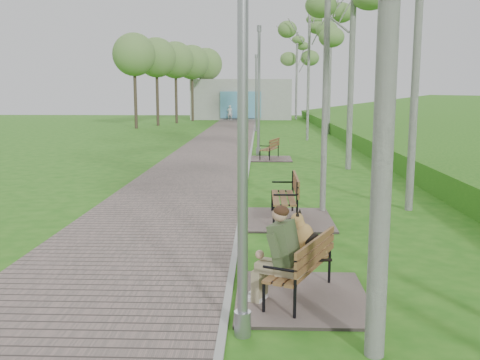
{
  "coord_description": "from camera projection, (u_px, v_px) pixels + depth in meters",
  "views": [
    {
      "loc": [
        0.41,
        -4.43,
        2.72
      ],
      "look_at": [
        0.04,
        5.61,
        1.07
      ],
      "focal_mm": 40.0,
      "sensor_mm": 36.0,
      "label": 1
    }
  ],
  "objects": [
    {
      "name": "lamp_post_near",
      "position": [
        243.0,
        129.0,
        5.67
      ],
      "size": [
        0.19,
        0.19,
        5.01
      ],
      "color": "gray",
      "rests_on": "ground"
    },
    {
      "name": "bench_third",
      "position": [
        269.0,
        155.0,
        21.89
      ],
      "size": [
        1.73,
        1.92,
        1.06
      ],
      "color": "#655852",
      "rests_on": "ground"
    },
    {
      "name": "building_north",
      "position": [
        242.0,
        99.0,
        54.82
      ],
      "size": [
        10.0,
        5.2,
        4.0
      ],
      "color": "#9E9E99",
      "rests_on": "ground"
    },
    {
      "name": "kerb",
      "position": [
        251.0,
        148.0,
        26.03
      ],
      "size": [
        0.1,
        67.0,
        0.05
      ],
      "primitive_type": "cube",
      "color": "#999993",
      "rests_on": "ground"
    },
    {
      "name": "birch_distant_b",
      "position": [
        297.0,
        48.0,
        53.45
      ],
      "size": [
        2.87,
        2.87,
        9.01
      ],
      "color": "silver",
      "rests_on": "ground"
    },
    {
      "name": "lamp_post_second",
      "position": [
        259.0,
        96.0,
        23.05
      ],
      "size": [
        0.21,
        0.21,
        5.52
      ],
      "color": "gray",
      "rests_on": "ground"
    },
    {
      "name": "lamp_post_third",
      "position": [
        256.0,
        96.0,
        37.34
      ],
      "size": [
        0.2,
        0.2,
        5.3
      ],
      "color": "gray",
      "rests_on": "ground"
    },
    {
      "name": "walkway",
      "position": [
        216.0,
        148.0,
        26.09
      ],
      "size": [
        3.5,
        67.0,
        0.04
      ],
      "primitive_type": "cube",
      "color": "#655852",
      "rests_on": "ground"
    },
    {
      "name": "pedestrian_near",
      "position": [
        230.0,
        113.0,
        52.12
      ],
      "size": [
        0.55,
        0.38,
        1.48
      ],
      "primitive_type": "imported",
      "rotation": [
        0.0,
        0.0,
        3.1
      ],
      "color": "silver",
      "rests_on": "ground"
    },
    {
      "name": "bench_main",
      "position": [
        296.0,
        269.0,
        7.01
      ],
      "size": [
        1.75,
        1.94,
        1.53
      ],
      "color": "#655852",
      "rests_on": "ground"
    },
    {
      "name": "birch_far_b",
      "position": [
        310.0,
        14.0,
        29.57
      ],
      "size": [
        2.41,
        2.41,
        8.91
      ],
      "color": "silver",
      "rests_on": "ground"
    },
    {
      "name": "bench_second",
      "position": [
        284.0,
        210.0,
        11.45
      ],
      "size": [
        1.99,
        2.21,
        1.22
      ],
      "color": "#655852",
      "rests_on": "ground"
    }
  ]
}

